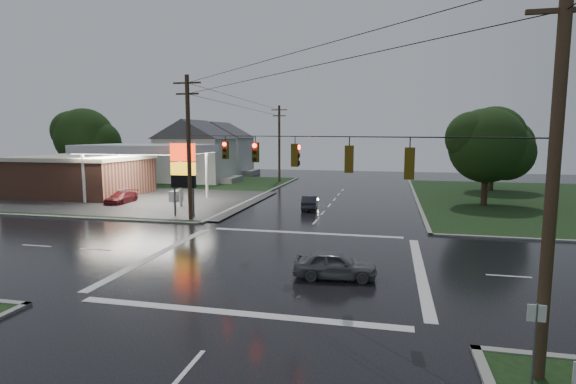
% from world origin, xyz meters
% --- Properties ---
extents(ground, '(120.00, 120.00, 0.00)m').
position_xyz_m(ground, '(0.00, 0.00, 0.00)').
color(ground, black).
rests_on(ground, ground).
extents(grass_nw, '(36.00, 36.00, 0.08)m').
position_xyz_m(grass_nw, '(-26.00, 26.00, 0.04)').
color(grass_nw, black).
rests_on(grass_nw, ground).
extents(gas_station, '(26.20, 18.00, 5.60)m').
position_xyz_m(gas_station, '(-25.68, 19.70, 2.55)').
color(gas_station, '#2D2D2D').
rests_on(gas_station, ground).
extents(pylon_sign, '(2.00, 0.35, 6.00)m').
position_xyz_m(pylon_sign, '(-10.50, 10.50, 4.01)').
color(pylon_sign, '#59595E').
rests_on(pylon_sign, ground).
extents(utility_pole_nw, '(2.20, 0.32, 11.00)m').
position_xyz_m(utility_pole_nw, '(-9.50, 9.50, 5.72)').
color(utility_pole_nw, '#382619').
rests_on(utility_pole_nw, ground).
extents(utility_pole_se, '(2.20, 0.32, 11.00)m').
position_xyz_m(utility_pole_se, '(9.50, -9.50, 5.72)').
color(utility_pole_se, '#382619').
rests_on(utility_pole_se, ground).
extents(utility_pole_n, '(2.20, 0.32, 10.50)m').
position_xyz_m(utility_pole_n, '(-9.50, 38.00, 5.47)').
color(utility_pole_n, '#382619').
rests_on(utility_pole_n, ground).
extents(traffic_signals, '(26.87, 26.87, 1.47)m').
position_xyz_m(traffic_signals, '(0.02, -0.02, 6.48)').
color(traffic_signals, black).
rests_on(traffic_signals, ground).
extents(house_near, '(11.05, 8.48, 8.60)m').
position_xyz_m(house_near, '(-20.95, 36.00, 4.41)').
color(house_near, silver).
rests_on(house_near, ground).
extents(house_far, '(11.05, 8.48, 8.60)m').
position_xyz_m(house_far, '(-21.95, 48.00, 4.41)').
color(house_far, silver).
rests_on(house_far, ground).
extents(tree_nw_behind, '(8.93, 7.60, 10.00)m').
position_xyz_m(tree_nw_behind, '(-33.84, 29.99, 6.18)').
color(tree_nw_behind, black).
rests_on(tree_nw_behind, ground).
extents(tree_ne_near, '(7.99, 6.80, 8.98)m').
position_xyz_m(tree_ne_near, '(14.14, 21.99, 5.56)').
color(tree_ne_near, black).
rests_on(tree_ne_near, ground).
extents(tree_ne_far, '(8.46, 7.20, 9.80)m').
position_xyz_m(tree_ne_far, '(17.15, 33.99, 6.18)').
color(tree_ne_far, black).
rests_on(tree_ne_far, ground).
extents(car_north, '(1.71, 3.82, 1.22)m').
position_xyz_m(car_north, '(-1.42, 16.60, 0.61)').
color(car_north, '#22232A').
rests_on(car_north, ground).
extents(car_crossing, '(3.94, 1.86, 1.30)m').
position_xyz_m(car_crossing, '(3.08, -2.11, 0.65)').
color(car_crossing, slate).
rests_on(car_crossing, ground).
extents(car_pump, '(1.80, 4.16, 1.19)m').
position_xyz_m(car_pump, '(-19.52, 15.65, 0.60)').
color(car_pump, '#4F1215').
rests_on(car_pump, ground).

